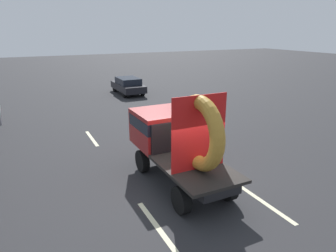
{
  "coord_description": "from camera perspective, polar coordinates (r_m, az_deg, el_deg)",
  "views": [
    {
      "loc": [
        -4.76,
        -7.87,
        5.31
      ],
      "look_at": [
        -0.03,
        1.69,
        1.88
      ],
      "focal_mm": 32.42,
      "sensor_mm": 36.0,
      "label": 1
    }
  ],
  "objects": [
    {
      "name": "ground_plane",
      "position": [
        10.62,
        4.28,
        -12.25
      ],
      "size": [
        120.0,
        120.0,
        0.0
      ],
      "primitive_type": "plane",
      "color": "#28282B"
    },
    {
      "name": "flatbed_truck",
      "position": [
        10.91,
        1.06,
        -2.0
      ],
      "size": [
        2.02,
        5.04,
        3.46
      ],
      "color": "black",
      "rests_on": "ground_plane"
    },
    {
      "name": "distant_sedan",
      "position": [
        26.26,
        -7.52,
        7.62
      ],
      "size": [
        1.81,
        4.22,
        1.38
      ],
      "color": "black",
      "rests_on": "ground_plane"
    },
    {
      "name": "lane_dash_left_near",
      "position": [
        8.88,
        -1.64,
        -18.89
      ],
      "size": [
        0.16,
        2.97,
        0.01
      ],
      "primitive_type": "cube",
      "rotation": [
        0.0,
        0.0,
        1.57
      ],
      "color": "beige",
      "rests_on": "ground_plane"
    },
    {
      "name": "lane_dash_left_far",
      "position": [
        15.89,
        -14.14,
        -2.26
      ],
      "size": [
        0.16,
        2.44,
        0.01
      ],
      "primitive_type": "cube",
      "rotation": [
        0.0,
        0.0,
        1.57
      ],
      "color": "beige",
      "rests_on": "ground_plane"
    },
    {
      "name": "lane_dash_right_near",
      "position": [
        10.53,
        17.22,
        -13.33
      ],
      "size": [
        0.16,
        2.82,
        0.01
      ],
      "primitive_type": "cube",
      "rotation": [
        0.0,
        0.0,
        1.57
      ],
      "color": "beige",
      "rests_on": "ground_plane"
    },
    {
      "name": "lane_dash_right_far",
      "position": [
        16.39,
        -1.37,
        -1.09
      ],
      "size": [
        0.16,
        2.53,
        0.01
      ],
      "primitive_type": "cube",
      "rotation": [
        0.0,
        0.0,
        1.57
      ],
      "color": "beige",
      "rests_on": "ground_plane"
    }
  ]
}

